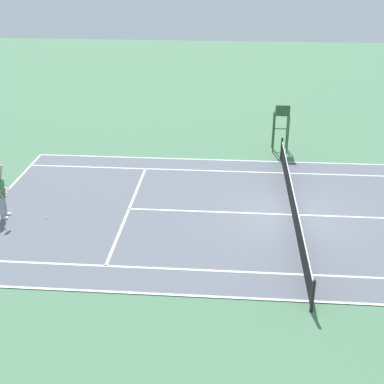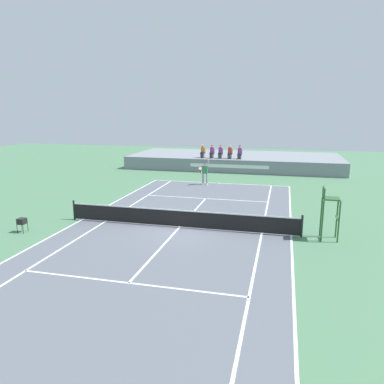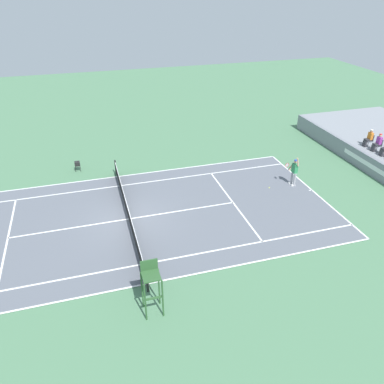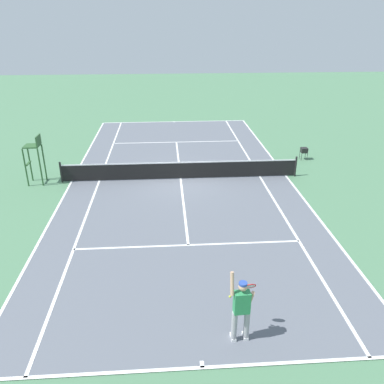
{
  "view_description": "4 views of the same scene",
  "coord_description": "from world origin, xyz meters",
  "px_view_note": "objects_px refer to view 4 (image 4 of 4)",
  "views": [
    {
      "loc": [
        -18.43,
        2.44,
        9.59
      ],
      "look_at": [
        -0.31,
        3.87,
        1.0
      ],
      "focal_mm": 49.54,
      "sensor_mm": 36.0,
      "label": 1
    },
    {
      "loc": [
        4.95,
        -17.28,
        5.84
      ],
      "look_at": [
        -0.31,
        3.87,
        1.0
      ],
      "focal_mm": 34.7,
      "sensor_mm": 36.0,
      "label": 2
    },
    {
      "loc": [
        18.37,
        -1.66,
        12.09
      ],
      "look_at": [
        -0.31,
        3.87,
        1.0
      ],
      "focal_mm": 35.58,
      "sensor_mm": 36.0,
      "label": 3
    },
    {
      "loc": [
        0.73,
        18.71,
        7.67
      ],
      "look_at": [
        -0.31,
        3.87,
        1.0
      ],
      "focal_mm": 37.01,
      "sensor_mm": 36.0,
      "label": 4
    }
  ],
  "objects_px": {
    "tennis_player": "(242,309)",
    "tennis_ball": "(230,297)",
    "ball_hopper": "(304,150)",
    "umpire_chair": "(34,153)"
  },
  "relations": [
    {
      "from": "tennis_player",
      "to": "ball_hopper",
      "type": "relative_size",
      "value": 2.98
    },
    {
      "from": "umpire_chair",
      "to": "ball_hopper",
      "type": "height_order",
      "value": "umpire_chair"
    },
    {
      "from": "umpire_chair",
      "to": "ball_hopper",
      "type": "relative_size",
      "value": 3.49
    },
    {
      "from": "ball_hopper",
      "to": "tennis_player",
      "type": "bearing_deg",
      "value": 65.5
    },
    {
      "from": "tennis_ball",
      "to": "tennis_player",
      "type": "bearing_deg",
      "value": 89.66
    },
    {
      "from": "tennis_player",
      "to": "ball_hopper",
      "type": "height_order",
      "value": "tennis_player"
    },
    {
      "from": "tennis_ball",
      "to": "ball_hopper",
      "type": "relative_size",
      "value": 0.1
    },
    {
      "from": "tennis_player",
      "to": "tennis_ball",
      "type": "distance_m",
      "value": 1.92
    },
    {
      "from": "tennis_player",
      "to": "tennis_ball",
      "type": "bearing_deg",
      "value": -90.34
    },
    {
      "from": "umpire_chair",
      "to": "ball_hopper",
      "type": "xyz_separation_m",
      "value": [
        -14.3,
        -2.54,
        -0.98
      ]
    }
  ]
}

